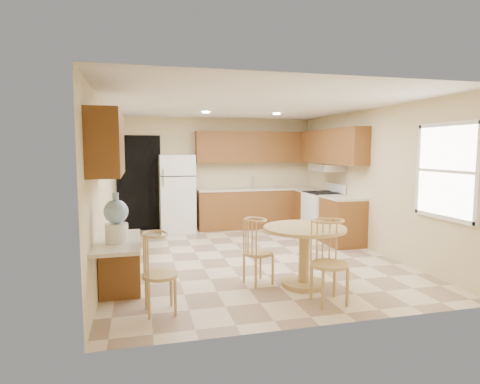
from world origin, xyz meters
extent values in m
plane|color=beige|center=(0.00, 0.00, 0.00)|extent=(5.50, 5.50, 0.00)
cube|color=white|center=(0.00, 0.00, 2.50)|extent=(4.50, 5.50, 0.02)
cube|color=#CEBA8B|center=(0.00, 2.75, 1.25)|extent=(4.50, 0.02, 2.50)
cube|color=#CEBA8B|center=(0.00, -2.75, 1.25)|extent=(4.50, 0.02, 2.50)
cube|color=#CEBA8B|center=(-2.25, 0.00, 1.25)|extent=(0.02, 5.50, 2.50)
cube|color=#CEBA8B|center=(2.25, 0.00, 1.25)|extent=(0.02, 5.50, 2.50)
cube|color=black|center=(-1.75, 2.73, 1.05)|extent=(0.90, 0.02, 2.10)
cube|color=brown|center=(0.88, 2.45, 0.43)|extent=(2.75, 0.60, 0.87)
cube|color=beige|center=(0.88, 2.45, 0.89)|extent=(2.75, 0.63, 0.04)
cube|color=brown|center=(1.95, 1.85, 0.43)|extent=(0.60, 0.59, 0.87)
cube|color=beige|center=(1.95, 1.85, 0.89)|extent=(0.63, 0.59, 0.04)
cube|color=brown|center=(1.95, 0.40, 0.43)|extent=(0.60, 0.80, 0.87)
cube|color=beige|center=(1.95, 0.40, 0.89)|extent=(0.63, 0.80, 0.04)
cube|color=brown|center=(0.88, 2.58, 1.85)|extent=(2.75, 0.33, 0.70)
cube|color=brown|center=(2.08, 1.21, 1.85)|extent=(0.33, 2.42, 0.70)
cube|color=brown|center=(-2.08, -1.60, 1.85)|extent=(0.33, 1.40, 0.70)
cube|color=silver|center=(0.85, 2.45, 0.91)|extent=(0.78, 0.44, 0.01)
cube|color=silver|center=(2.00, 1.18, 1.42)|extent=(0.50, 0.76, 0.14)
cube|color=brown|center=(-2.00, -1.32, 0.36)|extent=(0.48, 0.42, 0.72)
cube|color=beige|center=(-2.00, -1.70, 0.75)|extent=(0.50, 1.20, 0.04)
cube|color=white|center=(2.23, -1.85, 1.50)|extent=(0.05, 1.00, 1.20)
cube|color=white|center=(2.22, -1.85, 2.12)|extent=(0.05, 1.10, 0.06)
cube|color=white|center=(2.22, -1.85, 0.88)|extent=(0.05, 1.10, 0.06)
cube|color=white|center=(2.22, -2.38, 1.50)|extent=(0.05, 0.06, 1.28)
cube|color=white|center=(2.22, -1.32, 1.50)|extent=(0.05, 0.06, 1.28)
cylinder|color=white|center=(-0.50, 1.20, 2.48)|extent=(0.14, 0.14, 0.02)
cylinder|color=white|center=(0.90, 1.20, 2.48)|extent=(0.14, 0.14, 0.02)
cube|color=white|center=(-0.95, 2.40, 0.84)|extent=(0.74, 0.69, 1.68)
cube|color=black|center=(-0.95, 2.05, 1.23)|extent=(0.73, 0.01, 0.02)
cube|color=silver|center=(-1.26, 2.04, 1.14)|extent=(0.03, 0.03, 0.18)
cube|color=silver|center=(-1.26, 2.04, 1.33)|extent=(0.03, 0.03, 0.14)
cube|color=white|center=(1.92, 1.18, 0.45)|extent=(0.65, 0.76, 0.90)
cube|color=black|center=(1.92, 1.18, 0.91)|extent=(0.64, 0.75, 0.02)
cube|color=white|center=(2.20, 1.18, 1.00)|extent=(0.06, 0.76, 0.18)
cylinder|color=tan|center=(0.32, -1.59, 0.03)|extent=(0.57, 0.57, 0.06)
cylinder|color=tan|center=(0.32, -1.59, 0.38)|extent=(0.14, 0.14, 0.71)
cylinder|color=tan|center=(0.32, -1.59, 0.77)|extent=(1.07, 1.07, 0.04)
cylinder|color=tan|center=(-0.23, -1.34, 0.41)|extent=(0.38, 0.38, 0.04)
cylinder|color=tan|center=(-0.37, -1.20, 0.21)|extent=(0.03, 0.03, 0.41)
cylinder|color=tan|center=(-0.09, -1.20, 0.21)|extent=(0.03, 0.03, 0.41)
cylinder|color=tan|center=(-0.37, -1.47, 0.21)|extent=(0.03, 0.03, 0.41)
cylinder|color=tan|center=(-0.09, -1.47, 0.21)|extent=(0.03, 0.03, 0.41)
cylinder|color=tan|center=(0.37, -2.20, 0.46)|extent=(0.43, 0.43, 0.04)
cylinder|color=tan|center=(0.22, -2.05, 0.23)|extent=(0.04, 0.04, 0.46)
cylinder|color=tan|center=(0.52, -2.05, 0.23)|extent=(0.04, 0.04, 0.46)
cylinder|color=tan|center=(0.22, -2.35, 0.23)|extent=(0.04, 0.04, 0.46)
cylinder|color=tan|center=(0.52, -2.35, 0.23)|extent=(0.04, 0.04, 0.46)
cylinder|color=tan|center=(-1.55, -2.00, 0.42)|extent=(0.39, 0.39, 0.04)
cylinder|color=tan|center=(-1.69, -1.87, 0.21)|extent=(0.03, 0.03, 0.42)
cylinder|color=tan|center=(-1.41, -1.87, 0.21)|extent=(0.03, 0.03, 0.42)
cylinder|color=tan|center=(-1.69, -2.14, 0.21)|extent=(0.03, 0.03, 0.42)
cylinder|color=tan|center=(-1.41, -2.14, 0.21)|extent=(0.03, 0.03, 0.42)
cylinder|color=white|center=(-2.00, -1.81, 0.87)|extent=(0.25, 0.25, 0.21)
sphere|color=#84ABCC|center=(-2.00, -1.81, 1.11)|extent=(0.27, 0.27, 0.27)
cylinder|color=#84ABCC|center=(-2.00, -1.81, 1.28)|extent=(0.07, 0.07, 0.08)
camera|label=1|loc=(-1.75, -6.34, 1.78)|focal=30.00mm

